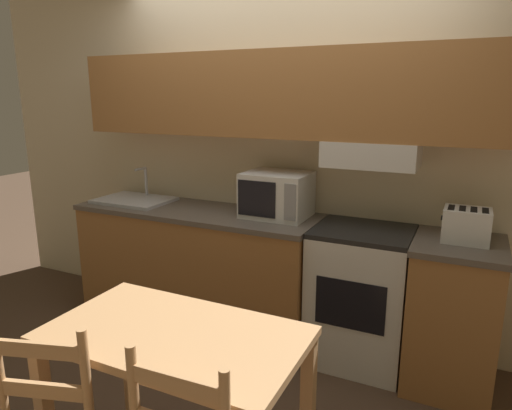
# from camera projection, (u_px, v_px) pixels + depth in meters

# --- Properties ---
(ground_plane) EXTENTS (16.00, 16.00, 0.00)m
(ground_plane) POSITION_uv_depth(u_px,v_px,m) (280.00, 320.00, 3.57)
(ground_plane) COLOR #4C3828
(wall_back) EXTENTS (5.33, 0.38, 2.55)m
(wall_back) POSITION_uv_depth(u_px,v_px,m) (281.00, 132.00, 3.17)
(wall_back) COLOR beige
(wall_back) RESTS_ON ground_plane
(lower_counter_main) EXTENTS (1.84, 0.59, 0.90)m
(lower_counter_main) POSITION_uv_depth(u_px,v_px,m) (198.00, 267.00, 3.45)
(lower_counter_main) COLOR #A36B38
(lower_counter_main) RESTS_ON ground_plane
(lower_counter_right_stub) EXTENTS (0.50, 0.59, 0.90)m
(lower_counter_right_stub) POSITION_uv_depth(u_px,v_px,m) (452.00, 314.00, 2.71)
(lower_counter_right_stub) COLOR #A36B38
(lower_counter_right_stub) RESTS_ON ground_plane
(stove_range) EXTENTS (0.60, 0.54, 0.90)m
(stove_range) POSITION_uv_depth(u_px,v_px,m) (360.00, 296.00, 2.96)
(stove_range) COLOR silver
(stove_range) RESTS_ON ground_plane
(microwave) EXTENTS (0.44, 0.36, 0.31)m
(microwave) POSITION_uv_depth(u_px,v_px,m) (277.00, 195.00, 3.12)
(microwave) COLOR silver
(microwave) RESTS_ON lower_counter_main
(toaster) EXTENTS (0.26, 0.21, 0.19)m
(toaster) POSITION_uv_depth(u_px,v_px,m) (466.00, 225.00, 2.59)
(toaster) COLOR silver
(toaster) RESTS_ON lower_counter_right_stub
(sink_basin) EXTENTS (0.57, 0.41, 0.26)m
(sink_basin) POSITION_uv_depth(u_px,v_px,m) (134.00, 200.00, 3.58)
(sink_basin) COLOR #B7BABF
(sink_basin) RESTS_ON lower_counter_main
(dining_table) EXTENTS (1.06, 0.60, 0.78)m
(dining_table) POSITION_uv_depth(u_px,v_px,m) (176.00, 360.00, 1.89)
(dining_table) COLOR tan
(dining_table) RESTS_ON ground_plane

